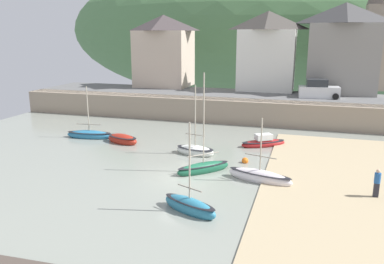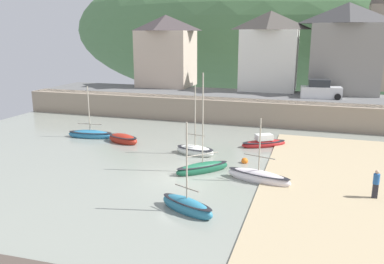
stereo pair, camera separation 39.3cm
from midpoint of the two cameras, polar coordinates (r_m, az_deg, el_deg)
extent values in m
cube|color=gray|center=(25.30, -1.95, -6.74)|extent=(48.00, 40.00, 0.06)
cube|color=gray|center=(40.86, 5.66, 3.05)|extent=(48.00, 2.40, 2.40)
cube|color=#606060|center=(44.25, 6.63, 5.38)|extent=(48.00, 9.00, 0.10)
ellipsoid|color=#558350|center=(78.00, 11.22, 14.29)|extent=(80.00, 44.00, 27.50)
cube|color=beige|center=(51.05, -4.30, 10.55)|extent=(6.50, 5.65, 6.93)
pyramid|color=#413839|center=(50.97, -4.39, 15.53)|extent=(6.80, 5.95, 1.92)
cube|color=white|center=(47.98, 10.54, 10.20)|extent=(6.42, 4.88, 7.04)
pyramid|color=#443F3A|center=(47.91, 10.80, 15.65)|extent=(6.72, 5.18, 2.10)
cube|color=gray|center=(47.77, 20.67, 9.92)|extent=(7.36, 5.21, 7.68)
pyramid|color=#414041|center=(47.75, 21.19, 15.83)|extent=(7.66, 5.51, 2.20)
cube|color=gray|center=(52.09, 24.90, 10.98)|extent=(2.80, 2.80, 9.83)
ellipsoid|color=#A61D1E|center=(32.73, 9.96, -1.68)|extent=(3.85, 3.02, 0.70)
ellipsoid|color=black|center=(32.67, 9.97, -1.36)|extent=(3.78, 2.96, 0.12)
cube|color=silver|center=(32.57, 10.00, -0.70)|extent=(1.56, 1.40, 0.46)
ellipsoid|color=teal|center=(20.63, -0.90, -10.81)|extent=(3.44, 2.20, 1.00)
ellipsoid|color=black|center=(20.51, -0.90, -10.11)|extent=(3.37, 2.15, 0.12)
cylinder|color=#B2A893|center=(19.71, -0.92, -4.22)|extent=(0.09, 0.09, 3.99)
cylinder|color=gray|center=(20.21, -0.91, -8.13)|extent=(1.49, 0.72, 0.07)
ellipsoid|color=white|center=(30.05, 0.09, -2.78)|extent=(3.31, 1.95, 0.89)
ellipsoid|color=black|center=(29.98, 0.09, -2.34)|extent=(3.25, 1.91, 0.12)
cylinder|color=#B2A893|center=(29.37, 0.09, 2.37)|extent=(0.09, 0.09, 4.62)
cylinder|color=gray|center=(29.70, 0.09, -0.39)|extent=(1.65, 0.40, 0.07)
ellipsoid|color=#1C5D3F|center=(26.24, 1.23, -5.33)|extent=(3.40, 3.36, 0.87)
ellipsoid|color=black|center=(26.16, 1.23, -4.84)|extent=(3.33, 3.29, 0.12)
cylinder|color=#B2A893|center=(25.32, 1.27, 1.93)|extent=(0.09, 0.09, 5.92)
cylinder|color=gray|center=(25.93, 1.24, -3.29)|extent=(1.75, 1.71, 0.07)
ellipsoid|color=teal|center=(35.97, -14.96, -0.44)|extent=(4.25, 1.63, 0.87)
ellipsoid|color=black|center=(35.91, -14.98, -0.07)|extent=(4.17, 1.60, 0.12)
cylinder|color=#B2A893|center=(35.47, -15.20, 3.29)|extent=(0.09, 0.09, 3.90)
cylinder|color=gray|center=(35.75, -15.05, 1.09)|extent=(2.27, 0.32, 0.07)
ellipsoid|color=white|center=(24.95, 9.33, -6.49)|extent=(4.31, 2.11, 0.97)
ellipsoid|color=black|center=(24.86, 9.35, -5.91)|extent=(4.23, 2.07, 0.12)
cylinder|color=#B2A893|center=(24.30, 9.52, -1.79)|extent=(0.09, 0.09, 3.28)
cylinder|color=gray|center=(24.51, 9.45, -3.48)|extent=(2.01, 0.64, 0.07)
ellipsoid|color=#A42518|center=(33.70, -10.39, -1.11)|extent=(3.30, 2.16, 0.98)
ellipsoid|color=black|center=(33.63, -10.41, -0.66)|extent=(3.24, 2.11, 0.12)
cube|color=silver|center=(43.51, 17.67, 5.53)|extent=(4.23, 2.05, 1.20)
cube|color=#282D33|center=(43.39, 17.43, 6.80)|extent=(2.22, 1.68, 0.80)
cylinder|color=black|center=(44.40, 19.76, 5.16)|extent=(0.64, 0.22, 0.64)
cylinder|color=black|center=(42.82, 19.86, 4.85)|extent=(0.64, 0.22, 0.64)
cylinder|color=black|center=(44.34, 15.49, 5.47)|extent=(0.64, 0.22, 0.64)
cylinder|color=black|center=(42.76, 15.43, 5.17)|extent=(0.64, 0.22, 0.64)
cube|color=#282833|center=(24.29, 24.72, -7.63)|extent=(0.28, 0.20, 0.82)
cylinder|color=#23569E|center=(24.05, 24.89, -6.07)|extent=(0.34, 0.34, 0.58)
sphere|color=#D1A889|center=(23.93, 24.99, -5.17)|extent=(0.22, 0.22, 0.22)
sphere|color=orange|center=(28.35, 7.30, -4.16)|extent=(0.48, 0.48, 0.48)
camera|label=1|loc=(0.20, -89.90, 0.02)|focal=36.78mm
camera|label=2|loc=(0.20, 90.10, -0.02)|focal=36.78mm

